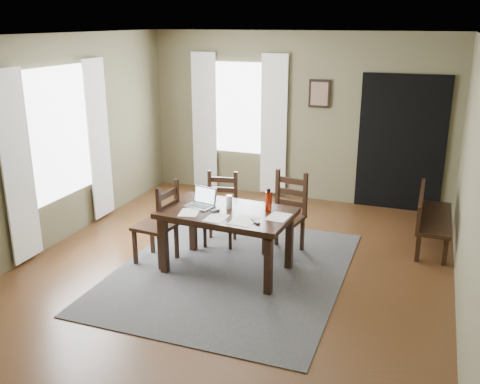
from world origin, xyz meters
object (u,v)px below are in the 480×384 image
at_px(water_bottle, 268,201).
at_px(chair_back_right, 286,215).
at_px(chair_back_left, 221,210).
at_px(dining_table, 227,218).
at_px(laptop, 202,201).
at_px(chair_end, 159,224).
at_px(bench, 429,214).

bearing_deg(water_bottle, chair_back_right, 86.10).
bearing_deg(chair_back_right, chair_back_left, -169.88).
height_order(dining_table, water_bottle, water_bottle).
height_order(chair_back_right, laptop, chair_back_right).
bearing_deg(dining_table, laptop, 174.45).
bearing_deg(chair_end, water_bottle, 105.07).
relative_size(chair_back_left, water_bottle, 3.47).
height_order(dining_table, laptop, laptop).
xyz_separation_m(chair_back_right, water_bottle, (-0.04, -0.63, 0.38)).
distance_m(chair_back_left, bench, 2.73).
bearing_deg(bench, chair_back_left, 108.08).
height_order(chair_back_right, bench, chair_back_right).
height_order(chair_end, bench, chair_end).
bearing_deg(dining_table, bench, 39.61).
bearing_deg(dining_table, chair_end, -171.37).
bearing_deg(chair_end, chair_back_right, 127.67).
height_order(dining_table, bench, dining_table).
bearing_deg(chair_back_left, water_bottle, -46.53).
height_order(dining_table, chair_back_right, chair_back_right).
relative_size(chair_back_right, water_bottle, 3.77).
xyz_separation_m(dining_table, bench, (2.20, 1.60, -0.23)).
xyz_separation_m(dining_table, water_bottle, (0.45, 0.14, 0.22)).
relative_size(chair_end, bench, 0.79).
height_order(chair_end, chair_back_right, chair_back_right).
bearing_deg(chair_back_left, chair_end, -129.77).
distance_m(chair_back_right, water_bottle, 0.74).
distance_m(dining_table, bench, 2.73).
height_order(chair_back_left, water_bottle, water_bottle).
relative_size(laptop, water_bottle, 1.34).
xyz_separation_m(laptop, water_bottle, (0.79, 0.09, 0.07)).
xyz_separation_m(dining_table, chair_back_right, (0.49, 0.77, -0.16)).
bearing_deg(chair_back_right, laptop, -130.17).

